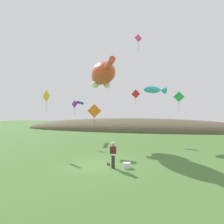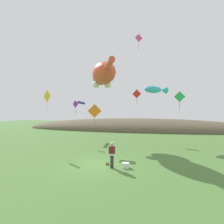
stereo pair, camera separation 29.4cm
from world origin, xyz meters
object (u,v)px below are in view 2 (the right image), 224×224
Objects in this scene: kite_giant_cat at (103,75)px; kite_diamond_pink at (139,38)px; picnic_cooler at (126,165)px; kite_spool at (107,163)px; kite_diamond_violet at (75,104)px; festival_attendant at (112,154)px; kite_tube_streamer at (81,103)px; kite_diamond_gold at (47,96)px; kite_diamond_red at (137,94)px; kite_diamond_green at (180,97)px; kite_diamond_orange at (95,111)px; kite_fish_windsock at (155,90)px.

kite_diamond_pink reaches higher than kite_giant_cat.
kite_giant_cat is at bearing 116.24° from picnic_cooler.
kite_spool is 0.12× the size of kite_diamond_violet.
kite_diamond_violet is (-6.78, 8.52, 3.88)m from festival_attendant.
kite_giant_cat reaches higher than kite_tube_streamer.
kite_diamond_red is at bearing 44.89° from kite_diamond_gold.
kite_diamond_violet reaches higher than picnic_cooler.
kite_diamond_pink is at bearing 80.76° from festival_attendant.
kite_diamond_pink is 7.64m from kite_diamond_green.
kite_spool is 9.93m from kite_diamond_gold.
kite_spool is 13.65m from kite_diamond_red.
festival_attendant is at bearing -58.65° from kite_diamond_orange.
kite_tube_streamer is 8.09m from kite_diamond_red.
kite_diamond_green is (4.88, -5.39, -0.97)m from kite_diamond_red.
kite_fish_windsock is 10.66m from kite_tube_streamer.
kite_diamond_orange is (-2.98, 4.89, 3.00)m from festival_attendant.
festival_attendant is 0.82× the size of kite_diamond_gold.
kite_spool is 0.10× the size of kite_diamond_orange.
kite_diamond_red is (0.93, 12.09, 6.26)m from kite_spool.
kite_diamond_pink reaches higher than kite_diamond_red.
kite_diamond_green reaches higher than kite_diamond_orange.
picnic_cooler is 12.57m from kite_fish_windsock.
kite_diamond_red reaches higher than kite_diamond_gold.
kite_spool is at bearing 128.46° from festival_attendant.
kite_diamond_violet is at bearing 128.53° from festival_attendant.
kite_fish_windsock is 3.15m from kite_diamond_red.
kite_spool is 0.11× the size of kite_diamond_green.
kite_diamond_red reaches higher than kite_diamond_green.
kite_giant_cat reaches higher than kite_diamond_green.
kite_diamond_red is 7.69m from kite_diamond_pink.
kite_diamond_red reaches higher than kite_spool.
kite_diamond_orange is at bearing 6.52° from kite_diamond_gold.
festival_attendant is 11.71m from kite_giant_cat.
kite_giant_cat is 5.03m from kite_diamond_violet.
festival_attendant is 1.22m from picnic_cooler.
picnic_cooler is 11.12m from kite_diamond_gold.
kite_diamond_orange is 1.14× the size of kite_diamond_green.
picnic_cooler is 0.17× the size of kite_fish_windsock.
picnic_cooler is 0.27× the size of kite_diamond_green.
kite_diamond_violet is at bearing 179.97° from kite_giant_cat.
kite_giant_cat is 9.08m from kite_diamond_green.
kite_diamond_violet is at bearing 132.90° from picnic_cooler.
kite_fish_windsock is 1.46× the size of kite_diamond_red.
kite_fish_windsock reaches higher than kite_diamond_gold.
kite_spool is at bearing -58.41° from kite_tube_streamer.
kite_fish_windsock is (2.96, 10.81, 5.70)m from festival_attendant.
kite_diamond_violet reaches higher than festival_attendant.
kite_giant_cat is at bearing 108.77° from kite_spool.
kite_fish_windsock is (3.44, 10.20, 6.55)m from kite_spool.
festival_attendant is at bearing -58.04° from kite_tube_streamer.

